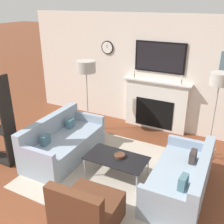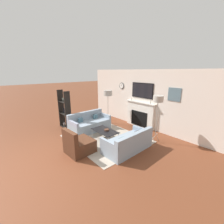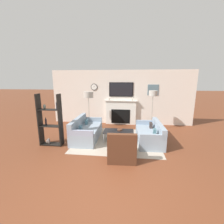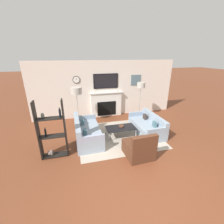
{
  "view_description": "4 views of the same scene",
  "coord_description": "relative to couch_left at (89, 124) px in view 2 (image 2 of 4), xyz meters",
  "views": [
    {
      "loc": [
        1.82,
        -1.23,
        2.95
      ],
      "look_at": [
        -0.25,
        2.7,
        1.05
      ],
      "focal_mm": 42.0,
      "sensor_mm": 36.0,
      "label": 1
    },
    {
      "loc": [
        4.32,
        -1.06,
        2.63
      ],
      "look_at": [
        -0.33,
        2.98,
        0.94
      ],
      "focal_mm": 24.0,
      "sensor_mm": 36.0,
      "label": 2
    },
    {
      "loc": [
        0.42,
        -2.91,
        2.23
      ],
      "look_at": [
        -0.26,
        2.86,
        0.97
      ],
      "focal_mm": 24.0,
      "sensor_mm": 36.0,
      "label": 3
    },
    {
      "loc": [
        -1.51,
        -2.48,
        2.93
      ],
      "look_at": [
        -0.12,
        2.89,
        0.8
      ],
      "focal_mm": 24.0,
      "sensor_mm": 36.0,
      "label": 4
    }
  ],
  "objects": [
    {
      "name": "coffee_table",
      "position": [
        1.26,
        -0.1,
        0.08
      ],
      "size": [
        1.09,
        0.6,
        0.39
      ],
      "color": "black",
      "rests_on": "ground_plane"
    },
    {
      "name": "floor_lamp_right",
      "position": [
        2.62,
        1.28,
        1.33
      ],
      "size": [
        0.36,
        0.36,
        1.78
      ],
      "color": "#9E998E",
      "rests_on": "ground_plane"
    },
    {
      "name": "floor_lamp_left",
      "position": [
        -0.22,
        1.28,
        1.26
      ],
      "size": [
        0.44,
        0.44,
        1.71
      ],
      "color": "#9E998E",
      "rests_on": "ground_plane"
    },
    {
      "name": "couch_right",
      "position": [
        2.4,
        0.0,
        -0.03
      ],
      "size": [
        0.87,
        1.75,
        0.72
      ],
      "color": "#8A9AA9",
      "rests_on": "ground_plane"
    },
    {
      "name": "fireplace_wall",
      "position": [
        1.2,
        2.2,
        0.93
      ],
      "size": [
        7.08,
        0.28,
        2.7
      ],
      "color": "silver",
      "rests_on": "ground_plane"
    },
    {
      "name": "couch_left",
      "position": [
        0.0,
        0.0,
        0.0
      ],
      "size": [
        0.9,
        1.82,
        0.82
      ],
      "color": "#8A9AA9",
      "rests_on": "ground_plane"
    },
    {
      "name": "ground_plane",
      "position": [
        1.2,
        -2.38,
        -0.29
      ],
      "size": [
        60.0,
        60.0,
        0.0
      ],
      "primitive_type": "plane",
      "color": "brown"
    },
    {
      "name": "area_rug",
      "position": [
        1.2,
        0.0,
        -0.29
      ],
      "size": [
        3.01,
        2.57,
        0.01
      ],
      "color": "#ADA08F",
      "rests_on": "ground_plane"
    },
    {
      "name": "decorative_bowl",
      "position": [
        1.3,
        -0.05,
        0.13
      ],
      "size": [
        0.19,
        0.19,
        0.06
      ],
      "color": "#532E1F",
      "rests_on": "coffee_table"
    },
    {
      "name": "armchair",
      "position": [
        1.44,
        -1.35,
        -0.01
      ],
      "size": [
        0.82,
        0.86,
        0.86
      ],
      "color": "#502C1B",
      "rests_on": "ground_plane"
    },
    {
      "name": "shelf_unit",
      "position": [
        -1.04,
        -0.68,
        0.52
      ],
      "size": [
        0.78,
        0.28,
        1.78
      ],
      "color": "black",
      "rests_on": "ground_plane"
    }
  ]
}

